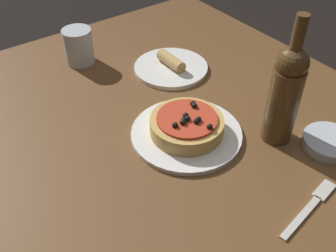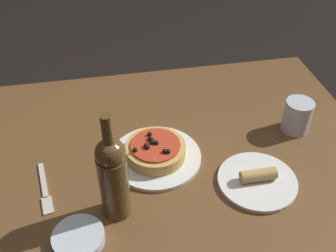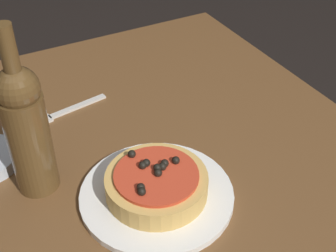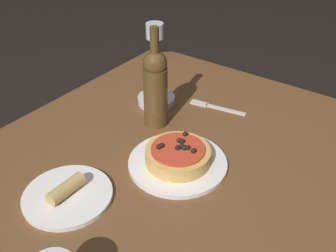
{
  "view_description": "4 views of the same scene",
  "coord_description": "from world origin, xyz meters",
  "px_view_note": "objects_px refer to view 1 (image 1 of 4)",
  "views": [
    {
      "loc": [
        0.57,
        -0.48,
        1.39
      ],
      "look_at": [
        0.01,
        -0.07,
        0.8
      ],
      "focal_mm": 42.0,
      "sensor_mm": 36.0,
      "label": 1
    },
    {
      "loc": [
        0.15,
        0.78,
        1.56
      ],
      "look_at": [
        -0.02,
        -0.08,
        0.83
      ],
      "focal_mm": 42.0,
      "sensor_mm": 36.0,
      "label": 2
    },
    {
      "loc": [
        -0.47,
        0.22,
        1.35
      ],
      "look_at": [
        0.09,
        -0.08,
        0.85
      ],
      "focal_mm": 50.0,
      "sensor_mm": 36.0,
      "label": 3
    },
    {
      "loc": [
        -0.64,
        -0.48,
        1.43
      ],
      "look_at": [
        0.04,
        0.01,
        0.86
      ],
      "focal_mm": 42.0,
      "sensor_mm": 36.0,
      "label": 4
    }
  ],
  "objects_px": {
    "dining_table": "(187,150)",
    "side_bowl": "(330,142)",
    "dinner_plate": "(186,134)",
    "fork": "(311,205)",
    "water_cup": "(79,46)",
    "side_plate": "(171,67)",
    "wine_bottle": "(285,92)",
    "pizza": "(187,125)"
  },
  "relations": [
    {
      "from": "wine_bottle",
      "to": "water_cup",
      "type": "height_order",
      "value": "wine_bottle"
    },
    {
      "from": "side_bowl",
      "to": "water_cup",
      "type": "bearing_deg",
      "value": -156.74
    },
    {
      "from": "dinner_plate",
      "to": "fork",
      "type": "xyz_separation_m",
      "value": [
        0.31,
        0.07,
        -0.0
      ]
    },
    {
      "from": "dining_table",
      "to": "side_bowl",
      "type": "xyz_separation_m",
      "value": [
        0.25,
        0.21,
        0.1
      ]
    },
    {
      "from": "water_cup",
      "to": "side_bowl",
      "type": "height_order",
      "value": "water_cup"
    },
    {
      "from": "wine_bottle",
      "to": "side_bowl",
      "type": "xyz_separation_m",
      "value": [
        0.1,
        0.07,
        -0.12
      ]
    },
    {
      "from": "dinner_plate",
      "to": "pizza",
      "type": "bearing_deg",
      "value": 15.89
    },
    {
      "from": "pizza",
      "to": "water_cup",
      "type": "relative_size",
      "value": 1.65
    },
    {
      "from": "side_plate",
      "to": "fork",
      "type": "bearing_deg",
      "value": -7.61
    },
    {
      "from": "pizza",
      "to": "fork",
      "type": "distance_m",
      "value": 0.32
    },
    {
      "from": "dining_table",
      "to": "fork",
      "type": "distance_m",
      "value": 0.35
    },
    {
      "from": "water_cup",
      "to": "side_plate",
      "type": "distance_m",
      "value": 0.28
    },
    {
      "from": "wine_bottle",
      "to": "fork",
      "type": "bearing_deg",
      "value": -28.48
    },
    {
      "from": "dinner_plate",
      "to": "pizza",
      "type": "distance_m",
      "value": 0.03
    },
    {
      "from": "pizza",
      "to": "side_plate",
      "type": "height_order",
      "value": "pizza"
    },
    {
      "from": "fork",
      "to": "water_cup",
      "type": "bearing_deg",
      "value": 89.29
    },
    {
      "from": "dining_table",
      "to": "water_cup",
      "type": "distance_m",
      "value": 0.45
    },
    {
      "from": "dining_table",
      "to": "wine_bottle",
      "type": "distance_m",
      "value": 0.3
    },
    {
      "from": "side_bowl",
      "to": "side_plate",
      "type": "xyz_separation_m",
      "value": [
        -0.48,
        -0.1,
        -0.0
      ]
    },
    {
      "from": "pizza",
      "to": "wine_bottle",
      "type": "height_order",
      "value": "wine_bottle"
    },
    {
      "from": "wine_bottle",
      "to": "side_plate",
      "type": "xyz_separation_m",
      "value": [
        -0.38,
        -0.02,
        -0.12
      ]
    },
    {
      "from": "side_bowl",
      "to": "dining_table",
      "type": "bearing_deg",
      "value": -140.06
    },
    {
      "from": "dining_table",
      "to": "side_bowl",
      "type": "bearing_deg",
      "value": 39.94
    },
    {
      "from": "pizza",
      "to": "side_plate",
      "type": "relative_size",
      "value": 0.8
    },
    {
      "from": "dining_table",
      "to": "fork",
      "type": "relative_size",
      "value": 6.6
    },
    {
      "from": "dining_table",
      "to": "dinner_plate",
      "type": "distance_m",
      "value": 0.1
    },
    {
      "from": "dinner_plate",
      "to": "side_bowl",
      "type": "bearing_deg",
      "value": 47.16
    },
    {
      "from": "dining_table",
      "to": "water_cup",
      "type": "height_order",
      "value": "water_cup"
    },
    {
      "from": "dinner_plate",
      "to": "side_bowl",
      "type": "height_order",
      "value": "side_bowl"
    },
    {
      "from": "side_bowl",
      "to": "fork",
      "type": "relative_size",
      "value": 0.64
    },
    {
      "from": "dining_table",
      "to": "pizza",
      "type": "height_order",
      "value": "pizza"
    },
    {
      "from": "wine_bottle",
      "to": "dinner_plate",
      "type": "bearing_deg",
      "value": -126.9
    },
    {
      "from": "wine_bottle",
      "to": "side_plate",
      "type": "distance_m",
      "value": 0.4
    },
    {
      "from": "dinner_plate",
      "to": "side_bowl",
      "type": "relative_size",
      "value": 2.13
    },
    {
      "from": "dinner_plate",
      "to": "fork",
      "type": "height_order",
      "value": "dinner_plate"
    },
    {
      "from": "pizza",
      "to": "wine_bottle",
      "type": "relative_size",
      "value": 0.56
    },
    {
      "from": "side_bowl",
      "to": "pizza",
      "type": "bearing_deg",
      "value": -132.82
    },
    {
      "from": "water_cup",
      "to": "fork",
      "type": "relative_size",
      "value": 0.55
    },
    {
      "from": "dining_table",
      "to": "fork",
      "type": "xyz_separation_m",
      "value": [
        0.34,
        0.04,
        0.09
      ]
    },
    {
      "from": "pizza",
      "to": "side_bowl",
      "type": "xyz_separation_m",
      "value": [
        0.22,
        0.24,
        -0.02
      ]
    },
    {
      "from": "water_cup",
      "to": "pizza",
      "type": "bearing_deg",
      "value": 6.23
    },
    {
      "from": "pizza",
      "to": "fork",
      "type": "relative_size",
      "value": 0.9
    }
  ]
}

